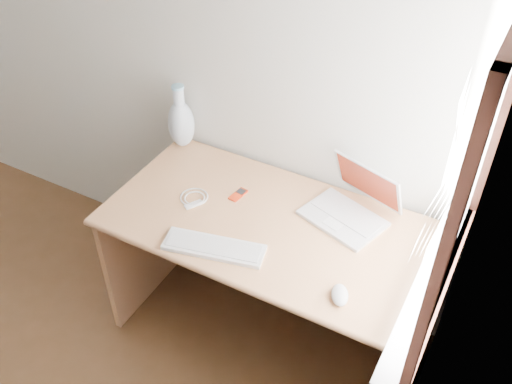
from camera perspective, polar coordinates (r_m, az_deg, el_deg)
The scene contains 10 objects.
back_wall at distance 2.81m, azimuth -14.19°, elevation 17.11°, with size 3.50×0.04×2.60m, color silver.
window at distance 1.80m, azimuth 20.54°, elevation 1.11°, with size 0.11×0.99×1.10m.
desk at distance 2.54m, azimuth 2.43°, elevation -5.54°, with size 1.39×0.69×0.73m.
laptop at distance 2.38m, azimuth 9.15°, elevation -1.25°, with size 0.37×0.36×0.22m.
external_keyboard at distance 2.24m, azimuth -4.23°, elevation -5.52°, with size 0.42×0.21×0.02m.
mouse at distance 2.08m, azimuth 8.38°, elevation -10.15°, with size 0.06×0.10×0.04m, color white.
ipod at distance 2.48m, azimuth -1.79°, elevation -0.26°, with size 0.05×0.10×0.01m.
cable_coil at distance 2.48m, azimuth -6.21°, elevation -0.50°, with size 0.12×0.12×0.01m, color white.
remote at distance 2.44m, azimuth -6.25°, elevation -1.25°, with size 0.03×0.08×0.01m, color white.
vase at distance 2.73m, azimuth -7.50°, elevation 6.95°, with size 0.13×0.13×0.32m.
Camera 1 is at (1.79, -0.16, 2.33)m, focal length 40.00 mm.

